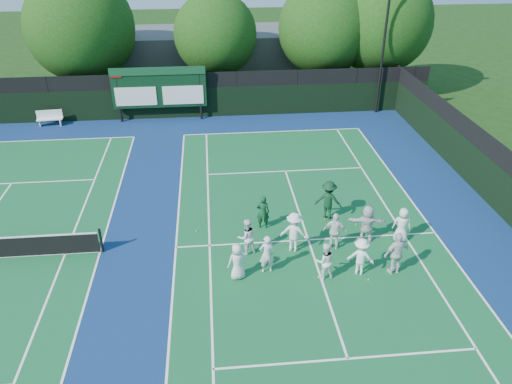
{
  "coord_description": "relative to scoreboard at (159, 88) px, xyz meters",
  "views": [
    {
      "loc": [
        -3.85,
        -15.89,
        11.92
      ],
      "look_at": [
        -2.0,
        3.0,
        1.3
      ],
      "focal_mm": 35.0,
      "sensor_mm": 36.0,
      "label": 1
    }
  ],
  "objects": [
    {
      "name": "player_back_1",
      "position": [
        6.28,
        -15.2,
        -1.33
      ],
      "size": [
        1.26,
        0.98,
        1.71
      ],
      "primitive_type": "imported",
      "rotation": [
        0.0,
        0.0,
        2.79
      ],
      "color": "white",
      "rests_on": "ground"
    },
    {
      "name": "coach_right",
      "position": [
        8.18,
        -12.94,
        -1.28
      ],
      "size": [
        1.34,
        1.05,
        1.82
      ],
      "primitive_type": "imported",
      "rotation": [
        0.0,
        0.0,
        2.77
      ],
      "color": "#0D331B",
      "rests_on": "ground"
    },
    {
      "name": "player_front_2",
      "position": [
        7.12,
        -17.03,
        -1.43
      ],
      "size": [
        0.79,
        0.64,
        1.52
      ],
      "primitive_type": "imported",
      "rotation": [
        0.0,
        0.0,
        3.23
      ],
      "color": "white",
      "rests_on": "ground"
    },
    {
      "name": "player_back_0",
      "position": [
        4.38,
        -15.23,
        -1.41
      ],
      "size": [
        0.91,
        0.81,
        1.56
      ],
      "primitive_type": "imported",
      "rotation": [
        0.0,
        0.0,
        3.48
      ],
      "color": "white",
      "rests_on": "ground"
    },
    {
      "name": "light_pole_right",
      "position": [
        14.51,
        0.11,
        4.11
      ],
      "size": [
        1.2,
        0.3,
        10.12
      ],
      "color": "black",
      "rests_on": "ground"
    },
    {
      "name": "player_back_4",
      "position": [
        10.81,
        -14.97,
        -1.43
      ],
      "size": [
        0.87,
        0.7,
        1.53
      ],
      "primitive_type": "imported",
      "rotation": [
        0.0,
        0.0,
        2.81
      ],
      "color": "white",
      "rests_on": "ground"
    },
    {
      "name": "scoreboard",
      "position": [
        0.0,
        0.0,
        0.0
      ],
      "size": [
        6.0,
        0.21,
        3.55
      ],
      "color": "black",
      "rests_on": "ground"
    },
    {
      "name": "tree_d",
      "position": [
        11.6,
        3.99,
        2.57
      ],
      "size": [
        6.51,
        6.51,
        8.19
      ],
      "color": "black",
      "rests_on": "ground"
    },
    {
      "name": "player_front_3",
      "position": [
        8.51,
        -16.92,
        -1.43
      ],
      "size": [
        1.13,
        0.89,
        1.53
      ],
      "primitive_type": "imported",
      "rotation": [
        0.0,
        0.0,
        2.77
      ],
      "color": "white",
      "rests_on": "ground"
    },
    {
      "name": "tree_e",
      "position": [
        15.64,
        3.99,
        2.87
      ],
      "size": [
        7.16,
        7.16,
        8.83
      ],
      "color": "black",
      "rests_on": "ground"
    },
    {
      "name": "tree_c",
      "position": [
        3.96,
        3.99,
        2.29
      ],
      "size": [
        5.73,
        5.73,
        7.5
      ],
      "color": "black",
      "rests_on": "ground"
    },
    {
      "name": "court_apron",
      "position": [
        1.01,
        -14.59,
        -2.19
      ],
      "size": [
        34.0,
        32.0,
        0.01
      ],
      "primitive_type": "cube",
      "color": "navy",
      "rests_on": "ground"
    },
    {
      "name": "bench",
      "position": [
        -7.04,
        -0.21,
        -1.65
      ],
      "size": [
        1.62,
        0.59,
        1.0
      ],
      "color": "white",
      "rests_on": "ground"
    },
    {
      "name": "clubhouse",
      "position": [
        5.01,
        8.41,
        -0.19
      ],
      "size": [
        18.0,
        6.0,
        4.0
      ],
      "primitive_type": "cube",
      "color": "#515155",
      "rests_on": "ground"
    },
    {
      "name": "near_court",
      "position": [
        7.01,
        -14.59,
        -2.18
      ],
      "size": [
        11.05,
        23.85,
        0.01
      ],
      "color": "#125B2D",
      "rests_on": "ground"
    },
    {
      "name": "player_back_3",
      "position": [
        9.36,
        -14.83,
        -1.36
      ],
      "size": [
        1.6,
        0.75,
        1.66
      ],
      "primitive_type": "imported",
      "rotation": [
        0.0,
        0.0,
        2.96
      ],
      "color": "silver",
      "rests_on": "ground"
    },
    {
      "name": "tennis_ball_3",
      "position": [
        2.35,
        -13.51,
        -2.16
      ],
      "size": [
        0.07,
        0.07,
        0.07
      ],
      "primitive_type": "sphere",
      "color": "yellow",
      "rests_on": "ground"
    },
    {
      "name": "coach_left",
      "position": [
        5.23,
        -13.43,
        -1.42
      ],
      "size": [
        0.61,
        0.45,
        1.55
      ],
      "primitive_type": "imported",
      "rotation": [
        0.0,
        0.0,
        2.99
      ],
      "color": "#103C1F",
      "rests_on": "ground"
    },
    {
      "name": "player_back_2",
      "position": [
        7.94,
        -15.23,
        -1.38
      ],
      "size": [
        1.03,
        0.69,
        1.63
      ],
      "primitive_type": "imported",
      "rotation": [
        0.0,
        0.0,
        2.81
      ],
      "color": "white",
      "rests_on": "ground"
    },
    {
      "name": "player_front_0",
      "position": [
        3.91,
        -16.74,
        -1.45
      ],
      "size": [
        0.83,
        0.65,
        1.49
      ],
      "primitive_type": "imported",
      "rotation": [
        0.0,
        0.0,
        3.41
      ],
      "color": "silver",
      "rests_on": "ground"
    },
    {
      "name": "tennis_ball_5",
      "position": [
        8.75,
        -17.39,
        -2.16
      ],
      "size": [
        0.07,
        0.07,
        0.07
      ],
      "primitive_type": "sphere",
      "color": "yellow",
      "rests_on": "ground"
    },
    {
      "name": "tennis_ball_4",
      "position": [
        9.3,
        -13.66,
        -2.16
      ],
      "size": [
        0.07,
        0.07,
        0.07
      ],
      "primitive_type": "sphere",
      "color": "yellow",
      "rests_on": "ground"
    },
    {
      "name": "player_front_4",
      "position": [
        9.84,
        -17.02,
        -1.3
      ],
      "size": [
        1.11,
        0.66,
        1.78
      ],
      "primitive_type": "imported",
      "rotation": [
        0.0,
        0.0,
        3.37
      ],
      "color": "silver",
      "rests_on": "ground"
    },
    {
      "name": "back_fence",
      "position": [
        1.01,
        0.41,
        -0.83
      ],
      "size": [
        34.0,
        0.08,
        3.0
      ],
      "color": "black",
      "rests_on": "ground"
    },
    {
      "name": "tennis_ball_1",
      "position": [
        8.05,
        -13.06,
        -2.16
      ],
      "size": [
        0.07,
        0.07,
        0.07
      ],
      "primitive_type": "sphere",
      "color": "yellow",
      "rests_on": "ground"
    },
    {
      "name": "tree_b",
      "position": [
        -5.02,
        3.99,
        2.89
      ],
      "size": [
        7.23,
        7.23,
        8.89
      ],
      "color": "black",
      "rests_on": "ground"
    },
    {
      "name": "player_front_1",
      "position": [
        5.04,
        -16.48,
        -1.38
      ],
      "size": [
        0.63,
        0.45,
        1.61
      ],
      "primitive_type": "imported",
      "rotation": [
        0.0,
        0.0,
        3.25
      ],
      "color": "silver",
      "rests_on": "ground"
    },
    {
      "name": "ground",
      "position": [
        7.01,
        -15.59,
        -2.19
      ],
      "size": [
        120.0,
        120.0,
        0.0
      ],
      "primitive_type": "plane",
      "color": "#15350E",
      "rests_on": "ground"
    }
  ]
}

